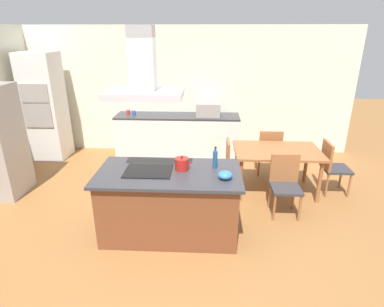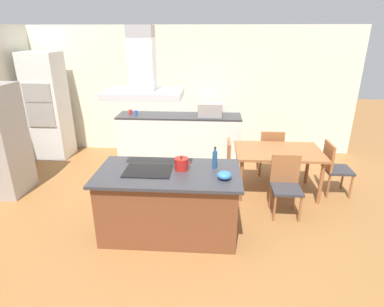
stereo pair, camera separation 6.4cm
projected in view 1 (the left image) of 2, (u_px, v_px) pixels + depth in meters
ground at (180, 182)px, 5.69m from camera, size 16.00×16.00×0.00m
wall_back at (186, 91)px, 6.82m from camera, size 7.20×0.10×2.70m
kitchen_island at (170, 203)px, 4.12m from camera, size 1.84×0.96×0.90m
cooktop at (148, 171)px, 3.97m from camera, size 0.60×0.44×0.01m
tea_kettle at (182, 164)px, 4.00m from camera, size 0.23×0.18×0.18m
olive_oil_bottle at (215, 159)px, 4.03m from camera, size 0.06×0.06×0.29m
mixing_bowl at (225, 175)px, 3.76m from camera, size 0.18×0.18×0.10m
back_counter at (178, 135)px, 6.81m from camera, size 2.64×0.62×0.90m
countertop_microwave at (208, 109)px, 6.57m from camera, size 0.50×0.38×0.28m
coffee_mug_red at (128, 112)px, 6.74m from camera, size 0.08×0.08×0.09m
coffee_mug_blue at (134, 113)px, 6.67m from camera, size 0.08×0.08×0.09m
wall_oven_stack at (45, 107)px, 6.49m from camera, size 0.70×0.66×2.20m
dining_table at (277, 154)px, 5.16m from camera, size 1.40×0.90×0.75m
chair_facing_island at (285, 181)px, 4.60m from camera, size 0.42×0.42×0.89m
chair_at_right_end at (332, 164)px, 5.18m from camera, size 0.42×0.42×0.89m
chair_at_left_end at (221, 162)px, 5.26m from camera, size 0.42×0.42×0.89m
chair_facing_back_wall at (269, 149)px, 5.84m from camera, size 0.42×0.42×0.89m
range_hood at (143, 75)px, 3.54m from camera, size 0.90×0.55×0.78m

